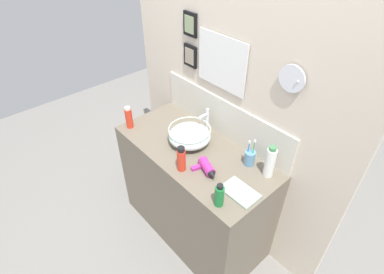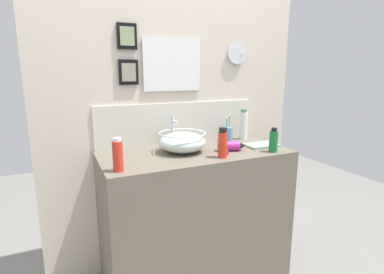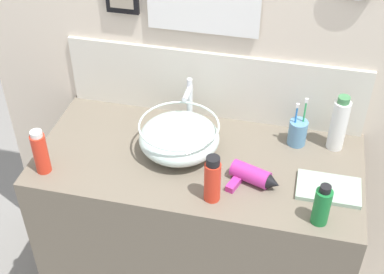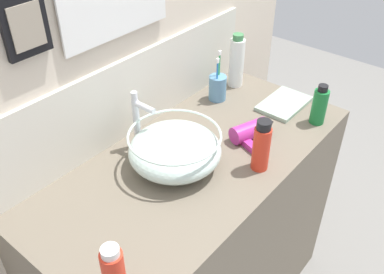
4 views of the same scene
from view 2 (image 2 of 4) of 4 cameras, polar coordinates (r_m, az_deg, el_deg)
The scene contains 12 objects.
ground_plane at distance 2.38m, azimuth 0.57°, elevation -24.57°, with size 6.00×6.00×0.00m, color gray.
vanity_counter at distance 2.14m, azimuth 0.60°, elevation -14.70°, with size 1.23×0.58×0.92m, color #6B6051.
back_panel at distance 2.21m, azimuth -2.92°, elevation 7.15°, with size 1.95×0.10×2.46m.
glass_bowl_sink at distance 1.95m, azimuth -1.81°, elevation -0.91°, with size 0.31×0.31×0.13m.
faucet at distance 2.09m, azimuth -3.57°, elevation 1.51°, with size 0.02×0.10×0.22m.
hair_drier at distance 2.00m, azimuth 7.39°, elevation -1.80°, with size 0.19×0.14×0.06m.
toothbrush_cup at distance 2.28m, azimuth 6.83°, elevation 0.58°, with size 0.07×0.07×0.21m.
lotion_bottle at distance 2.35m, azimuth 9.76°, elevation 2.28°, with size 0.06×0.06×0.23m.
soap_dispenser at distance 1.61m, azimuth -13.96°, elevation -3.39°, with size 0.05×0.05×0.18m.
shampoo_bottle at distance 2.02m, azimuth 15.26°, elevation -0.72°, with size 0.06×0.06×0.16m.
spray_bottle at distance 1.83m, azimuth 5.85°, elevation -1.20°, with size 0.06×0.06×0.19m.
hand_towel at distance 2.17m, azimuth 13.08°, elevation -1.50°, with size 0.22×0.15×0.02m, color #99B29E.
Camera 2 is at (-0.81, -1.72, 1.43)m, focal length 28.00 mm.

